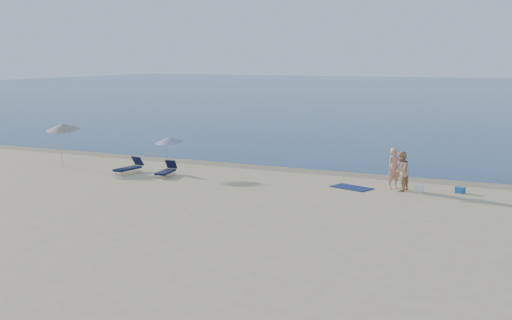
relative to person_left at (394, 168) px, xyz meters
The scene contains 12 objects.
ground 17.31m from the person_left, 105.03° to the right, with size 160.00×160.00×0.00m, color tan.
sea 83.44m from the person_left, 93.08° to the left, with size 240.00×160.00×0.01m, color #0C284B.
wet_sand_strip 5.33m from the person_left, 148.83° to the left, with size 240.00×1.60×0.00m, color #847254.
person_left is the anchor object (origin of this frame).
person_right 0.55m from the person_left, 41.82° to the right, with size 0.90×0.70×1.86m, color tan.
beach_towel 2.19m from the person_left, 159.68° to the right, with size 1.88×1.05×0.03m, color #0F1C4B.
white_bag 1.50m from the person_left, 11.45° to the right, with size 0.36×0.31×0.31m, color white.
blue_cooler 3.12m from the person_left, ahead, with size 0.40×0.28×0.28m, color #1B5193.
umbrella_near 11.96m from the person_left, behind, with size 2.07×2.09×2.08m.
umbrella_far 18.82m from the person_left, behind, with size 2.10×2.12×2.56m.
lounger_left 13.97m from the person_left, behind, with size 0.80×1.90×0.81m.
lounger_right 11.69m from the person_left, behind, with size 0.80×1.77×0.75m.
Camera 1 is at (11.13, -12.98, 6.20)m, focal length 45.00 mm.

